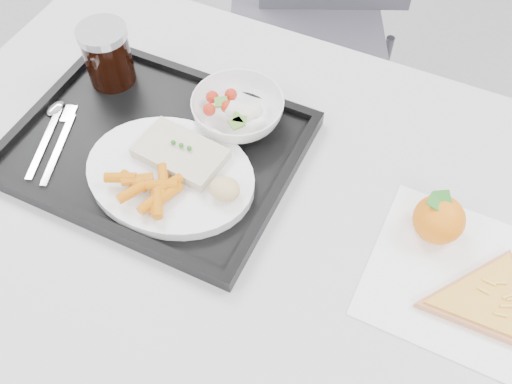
{
  "coord_description": "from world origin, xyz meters",
  "views": [
    {
      "loc": [
        0.21,
        -0.15,
        1.47
      ],
      "look_at": [
        -0.01,
        0.31,
        0.77
      ],
      "focal_mm": 40.0,
      "sensor_mm": 36.0,
      "label": 1
    }
  ],
  "objects_px": {
    "table": "(259,228)",
    "salad_bowl": "(238,111)",
    "dinner_plate": "(170,175)",
    "pizza_slice": "(489,302)",
    "tray": "(156,148)",
    "cola_glass": "(107,54)",
    "chair": "(321,8)",
    "tangerine": "(439,219)"
  },
  "relations": [
    {
      "from": "salad_bowl",
      "to": "cola_glass",
      "type": "height_order",
      "value": "cola_glass"
    },
    {
      "from": "chair",
      "to": "tray",
      "type": "relative_size",
      "value": 2.07
    },
    {
      "from": "dinner_plate",
      "to": "salad_bowl",
      "type": "relative_size",
      "value": 1.78
    },
    {
      "from": "table",
      "to": "pizza_slice",
      "type": "relative_size",
      "value": 4.34
    },
    {
      "from": "table",
      "to": "tangerine",
      "type": "height_order",
      "value": "tangerine"
    },
    {
      "from": "tangerine",
      "to": "cola_glass",
      "type": "bearing_deg",
      "value": 174.38
    },
    {
      "from": "dinner_plate",
      "to": "tangerine",
      "type": "xyz_separation_m",
      "value": [
        0.4,
        0.09,
        0.01
      ]
    },
    {
      "from": "dinner_plate",
      "to": "tray",
      "type": "bearing_deg",
      "value": 140.64
    },
    {
      "from": "chair",
      "to": "tray",
      "type": "bearing_deg",
      "value": -91.42
    },
    {
      "from": "dinner_plate",
      "to": "pizza_slice",
      "type": "height_order",
      "value": "dinner_plate"
    },
    {
      "from": "table",
      "to": "pizza_slice",
      "type": "distance_m",
      "value": 0.36
    },
    {
      "from": "dinner_plate",
      "to": "salad_bowl",
      "type": "height_order",
      "value": "salad_bowl"
    },
    {
      "from": "tray",
      "to": "tangerine",
      "type": "distance_m",
      "value": 0.46
    },
    {
      "from": "table",
      "to": "chair",
      "type": "xyz_separation_m",
      "value": [
        -0.18,
        0.77,
        -0.15
      ]
    },
    {
      "from": "table",
      "to": "tangerine",
      "type": "distance_m",
      "value": 0.28
    },
    {
      "from": "chair",
      "to": "dinner_plate",
      "type": "xyz_separation_m",
      "value": [
        0.04,
        -0.79,
        0.24
      ]
    },
    {
      "from": "table",
      "to": "salad_bowl",
      "type": "xyz_separation_m",
      "value": [
        -0.1,
        0.13,
        0.11
      ]
    },
    {
      "from": "chair",
      "to": "salad_bowl",
      "type": "height_order",
      "value": "chair"
    },
    {
      "from": "chair",
      "to": "salad_bowl",
      "type": "relative_size",
      "value": 6.11
    },
    {
      "from": "tray",
      "to": "dinner_plate",
      "type": "xyz_separation_m",
      "value": [
        0.06,
        -0.05,
        0.02
      ]
    },
    {
      "from": "table",
      "to": "tray",
      "type": "bearing_deg",
      "value": 172.83
    },
    {
      "from": "pizza_slice",
      "to": "table",
      "type": "bearing_deg",
      "value": 177.54
    },
    {
      "from": "salad_bowl",
      "to": "pizza_slice",
      "type": "distance_m",
      "value": 0.48
    },
    {
      "from": "dinner_plate",
      "to": "pizza_slice",
      "type": "bearing_deg",
      "value": 0.8
    },
    {
      "from": "tray",
      "to": "salad_bowl",
      "type": "relative_size",
      "value": 2.96
    },
    {
      "from": "salad_bowl",
      "to": "cola_glass",
      "type": "bearing_deg",
      "value": -178.84
    },
    {
      "from": "table",
      "to": "dinner_plate",
      "type": "distance_m",
      "value": 0.17
    },
    {
      "from": "cola_glass",
      "to": "pizza_slice",
      "type": "relative_size",
      "value": 0.39
    },
    {
      "from": "chair",
      "to": "pizza_slice",
      "type": "distance_m",
      "value": 0.97
    },
    {
      "from": "chair",
      "to": "cola_glass",
      "type": "bearing_deg",
      "value": -104.59
    },
    {
      "from": "tray",
      "to": "tangerine",
      "type": "xyz_separation_m",
      "value": [
        0.45,
        0.04,
        0.03
      ]
    },
    {
      "from": "cola_glass",
      "to": "tangerine",
      "type": "height_order",
      "value": "cola_glass"
    },
    {
      "from": "cola_glass",
      "to": "pizza_slice",
      "type": "distance_m",
      "value": 0.71
    },
    {
      "from": "dinner_plate",
      "to": "tangerine",
      "type": "distance_m",
      "value": 0.41
    },
    {
      "from": "tray",
      "to": "dinner_plate",
      "type": "relative_size",
      "value": 1.67
    },
    {
      "from": "dinner_plate",
      "to": "cola_glass",
      "type": "relative_size",
      "value": 2.5
    },
    {
      "from": "table",
      "to": "dinner_plate",
      "type": "xyz_separation_m",
      "value": [
        -0.14,
        -0.02,
        0.09
      ]
    },
    {
      "from": "dinner_plate",
      "to": "cola_glass",
      "type": "distance_m",
      "value": 0.26
    },
    {
      "from": "chair",
      "to": "tray",
      "type": "height_order",
      "value": "chair"
    },
    {
      "from": "chair",
      "to": "dinner_plate",
      "type": "height_order",
      "value": "chair"
    },
    {
      "from": "salad_bowl",
      "to": "cola_glass",
      "type": "distance_m",
      "value": 0.25
    },
    {
      "from": "tray",
      "to": "salad_bowl",
      "type": "xyz_separation_m",
      "value": [
        0.1,
        0.11,
        0.03
      ]
    }
  ]
}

